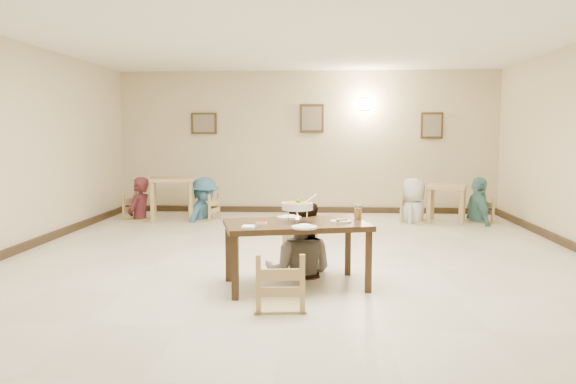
# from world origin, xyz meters

# --- Properties ---
(floor) EXTENTS (10.00, 10.00, 0.00)m
(floor) POSITION_xyz_m (0.00, 0.00, 0.00)
(floor) COLOR beige
(floor) RESTS_ON ground
(ceiling) EXTENTS (10.00, 10.00, 0.00)m
(ceiling) POSITION_xyz_m (0.00, 0.00, 3.00)
(ceiling) COLOR white
(ceiling) RESTS_ON wall_back
(wall_back) EXTENTS (10.00, 0.00, 10.00)m
(wall_back) POSITION_xyz_m (0.00, 5.00, 1.50)
(wall_back) COLOR beige
(wall_back) RESTS_ON floor
(wall_front) EXTENTS (10.00, 0.00, 10.00)m
(wall_front) POSITION_xyz_m (0.00, -5.00, 1.50)
(wall_front) COLOR beige
(wall_front) RESTS_ON floor
(baseboard_back) EXTENTS (8.00, 0.06, 0.12)m
(baseboard_back) POSITION_xyz_m (0.00, 4.97, 0.06)
(baseboard_back) COLOR #302214
(baseboard_back) RESTS_ON floor
(picture_a) EXTENTS (0.55, 0.04, 0.45)m
(picture_a) POSITION_xyz_m (-2.20, 4.96, 1.90)
(picture_a) COLOR #3B2B13
(picture_a) RESTS_ON wall_back
(picture_b) EXTENTS (0.50, 0.04, 0.60)m
(picture_b) POSITION_xyz_m (0.10, 4.96, 2.00)
(picture_b) COLOR #3B2B13
(picture_b) RESTS_ON wall_back
(picture_c) EXTENTS (0.45, 0.04, 0.55)m
(picture_c) POSITION_xyz_m (2.60, 4.96, 1.85)
(picture_c) COLOR #3B2B13
(picture_c) RESTS_ON wall_back
(wall_sconce) EXTENTS (0.16, 0.05, 0.22)m
(wall_sconce) POSITION_xyz_m (1.20, 4.96, 2.30)
(wall_sconce) COLOR #FFD88C
(wall_sconce) RESTS_ON wall_back
(main_table) EXTENTS (1.70, 1.22, 0.72)m
(main_table) POSITION_xyz_m (0.05, -0.87, 0.64)
(main_table) COLOR #3B2614
(main_table) RESTS_ON floor
(chair_far) EXTENTS (0.48, 0.48, 1.02)m
(chair_far) POSITION_xyz_m (0.03, -0.17, 0.51)
(chair_far) COLOR tan
(chair_far) RESTS_ON floor
(chair_near) EXTENTS (0.50, 0.50, 1.06)m
(chair_near) POSITION_xyz_m (-0.08, -1.62, 0.53)
(chair_near) COLOR tan
(chair_near) RESTS_ON floor
(main_diner) EXTENTS (0.93, 0.76, 1.80)m
(main_diner) POSITION_xyz_m (0.06, -0.30, 0.90)
(main_diner) COLOR gray
(main_diner) RESTS_ON floor
(curry_warmer) EXTENTS (0.38, 0.34, 0.31)m
(curry_warmer) POSITION_xyz_m (0.06, -0.89, 0.90)
(curry_warmer) COLOR silver
(curry_warmer) RESTS_ON main_table
(rice_plate_far) EXTENTS (0.28, 0.28, 0.06)m
(rice_plate_far) POSITION_xyz_m (-0.05, -0.60, 0.73)
(rice_plate_far) COLOR white
(rice_plate_far) RESTS_ON main_table
(rice_plate_near) EXTENTS (0.27, 0.27, 0.06)m
(rice_plate_near) POSITION_xyz_m (0.15, -1.26, 0.73)
(rice_plate_near) COLOR white
(rice_plate_near) RESTS_ON main_table
(fried_plate) EXTENTS (0.23, 0.23, 0.05)m
(fried_plate) POSITION_xyz_m (0.53, -0.85, 0.74)
(fried_plate) COLOR white
(fried_plate) RESTS_ON main_table
(chili_dish) EXTENTS (0.12, 0.12, 0.03)m
(chili_dish) POSITION_xyz_m (-0.32, -1.04, 0.73)
(chili_dish) COLOR white
(chili_dish) RESTS_ON main_table
(napkin_cutlery) EXTENTS (0.16, 0.25, 0.03)m
(napkin_cutlery) POSITION_xyz_m (-0.42, -1.33, 0.74)
(napkin_cutlery) COLOR white
(napkin_cutlery) RESTS_ON main_table
(drink_glass) EXTENTS (0.08, 0.08, 0.17)m
(drink_glass) POSITION_xyz_m (0.74, -0.61, 0.80)
(drink_glass) COLOR white
(drink_glass) RESTS_ON main_table
(bg_table_left) EXTENTS (1.02, 1.02, 0.83)m
(bg_table_left) POSITION_xyz_m (-2.61, 3.80, 0.69)
(bg_table_left) COLOR tan
(bg_table_left) RESTS_ON floor
(bg_table_right) EXTENTS (0.89, 0.89, 0.71)m
(bg_table_right) POSITION_xyz_m (2.69, 3.82, 0.57)
(bg_table_right) COLOR tan
(bg_table_right) RESTS_ON floor
(bg_chair_ll) EXTENTS (0.48, 0.48, 1.03)m
(bg_chair_ll) POSITION_xyz_m (-3.25, 3.75, 0.51)
(bg_chair_ll) COLOR tan
(bg_chair_ll) RESTS_ON floor
(bg_chair_lr) EXTENTS (0.46, 0.46, 0.98)m
(bg_chair_lr) POSITION_xyz_m (-1.97, 3.79, 0.49)
(bg_chair_lr) COLOR tan
(bg_chair_lr) RESTS_ON floor
(bg_chair_rl) EXTENTS (0.47, 0.47, 1.00)m
(bg_chair_rl) POSITION_xyz_m (2.08, 3.83, 0.50)
(bg_chair_rl) COLOR tan
(bg_chair_rl) RESTS_ON floor
(bg_chair_rr) EXTENTS (0.44, 0.44, 0.95)m
(bg_chair_rr) POSITION_xyz_m (3.30, 3.82, 0.47)
(bg_chair_rr) COLOR tan
(bg_chair_rr) RESTS_ON floor
(bg_diner_a) EXTENTS (0.54, 0.69, 1.68)m
(bg_diner_a) POSITION_xyz_m (-3.25, 3.75, 0.84)
(bg_diner_a) COLOR #582028
(bg_diner_a) RESTS_ON floor
(bg_diner_b) EXTENTS (0.89, 1.21, 1.69)m
(bg_diner_b) POSITION_xyz_m (-1.97, 3.79, 0.84)
(bg_diner_b) COLOR teal
(bg_diner_b) RESTS_ON floor
(bg_diner_c) EXTENTS (0.78, 0.95, 1.68)m
(bg_diner_c) POSITION_xyz_m (2.08, 3.83, 0.84)
(bg_diner_c) COLOR silver
(bg_diner_c) RESTS_ON floor
(bg_diner_d) EXTENTS (0.53, 1.06, 1.74)m
(bg_diner_d) POSITION_xyz_m (3.30, 3.82, 0.87)
(bg_diner_d) COLOR #569692
(bg_diner_d) RESTS_ON floor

